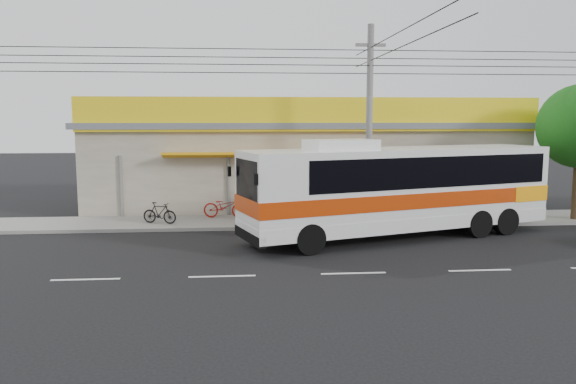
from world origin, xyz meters
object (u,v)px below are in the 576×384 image
Objects in this scene: motorbike_dark at (160,213)px; coach_bus at (404,185)px; utility_pole at (370,61)px; motorbike_red at (225,206)px.

coach_bus is at bearing -87.55° from motorbike_dark.
coach_bus is 10.52m from motorbike_dark.
utility_pole is at bearing -73.36° from motorbike_dark.
utility_pole reaches higher than motorbike_red.
utility_pole is at bearing -91.58° from motorbike_red.
motorbike_red is 0.06× the size of utility_pole.
motorbike_red is 3.05m from motorbike_dark.
coach_bus is 0.38× the size of utility_pole.
utility_pole is (9.13, -0.38, 6.54)m from motorbike_dark.
utility_pole is (6.32, -1.58, 6.48)m from motorbike_red.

